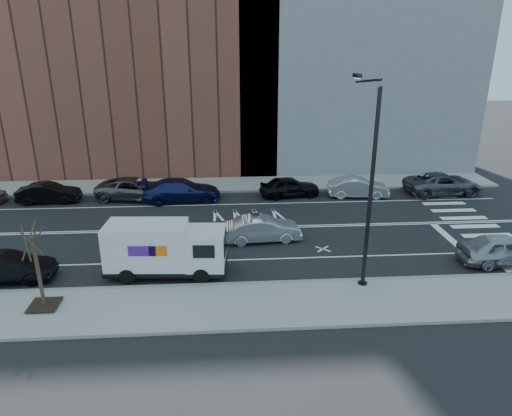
{
  "coord_description": "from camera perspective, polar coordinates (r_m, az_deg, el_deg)",
  "views": [
    {
      "loc": [
        0.82,
        -25.64,
        10.71
      ],
      "look_at": [
        2.52,
        -0.34,
        1.4
      ],
      "focal_mm": 32.0,
      "sensor_mm": 36.0,
      "label": 1
    }
  ],
  "objects": [
    {
      "name": "far_parked_c",
      "position": [
        33.83,
        -14.89,
        2.35
      ],
      "size": [
        5.71,
        3.21,
        1.51
      ],
      "primitive_type": "imported",
      "rotation": [
        0.0,
        0.0,
        1.44
      ],
      "color": "#505158",
      "rests_on": "ground"
    },
    {
      "name": "near_parked_rear_a",
      "position": [
        24.54,
        -28.55,
        -6.61
      ],
      "size": [
        4.21,
        1.65,
        1.37
      ],
      "primitive_type": "imported",
      "rotation": [
        0.0,
        0.0,
        1.62
      ],
      "color": "black",
      "rests_on": "ground"
    },
    {
      "name": "streetlight",
      "position": [
        20.51,
        13.87,
        3.62
      ],
      "size": [
        0.44,
        4.02,
        9.34
      ],
      "color": "black",
      "rests_on": "ground"
    },
    {
      "name": "far_parked_g",
      "position": [
        36.52,
        22.3,
        2.83
      ],
      "size": [
        5.76,
        2.99,
        1.55
      ],
      "primitive_type": "imported",
      "rotation": [
        0.0,
        0.0,
        1.65
      ],
      "color": "#4E5056",
      "rests_on": "ground"
    },
    {
      "name": "far_parked_b",
      "position": [
        35.11,
        -24.48,
        1.73
      ],
      "size": [
        4.28,
        1.64,
        1.39
      ],
      "primitive_type": "imported",
      "rotation": [
        0.0,
        0.0,
        1.61
      ],
      "color": "black",
      "rests_on": "ground"
    },
    {
      "name": "bldg_concrete",
      "position": [
        42.79,
        12.27,
        22.81
      ],
      "size": [
        20.0,
        10.0,
        26.0
      ],
      "primitive_type": "cube",
      "color": "slate",
      "rests_on": "ground"
    },
    {
      "name": "ground",
      "position": [
        27.8,
        -5.25,
        -2.59
      ],
      "size": [
        120.0,
        120.0,
        0.0
      ],
      "primitive_type": "plane",
      "color": "black",
      "rests_on": "ground"
    },
    {
      "name": "curb_far",
      "position": [
        34.34,
        -5.03,
        2.06
      ],
      "size": [
        44.0,
        0.25,
        0.17
      ],
      "primitive_type": "cube",
      "color": "gray",
      "rests_on": "ground"
    },
    {
      "name": "far_parked_f",
      "position": [
        33.95,
        12.61,
        2.54
      ],
      "size": [
        4.47,
        1.89,
        1.43
      ],
      "primitive_type": "imported",
      "rotation": [
        0.0,
        0.0,
        1.48
      ],
      "color": "silver",
      "rests_on": "ground"
    },
    {
      "name": "sidewalk_near",
      "position": [
        19.94,
        -5.74,
        -12.2
      ],
      "size": [
        44.0,
        3.6,
        0.15
      ],
      "primitive_type": "cube",
      "color": "gray",
      "rests_on": "ground"
    },
    {
      "name": "street_tree",
      "position": [
        21.08,
        -25.43,
        -8.03
      ],
      "size": [
        1.2,
        1.2,
        3.75
      ],
      "color": "black",
      "rests_on": "ground"
    },
    {
      "name": "curb_near",
      "position": [
        21.48,
        -5.61,
        -9.61
      ],
      "size": [
        44.0,
        0.25,
        0.17
      ],
      "primitive_type": "cube",
      "color": "gray",
      "rests_on": "ground"
    },
    {
      "name": "far_parked_d",
      "position": [
        32.69,
        -9.33,
        2.22
      ],
      "size": [
        5.64,
        2.69,
        1.59
      ],
      "primitive_type": "imported",
      "rotation": [
        0.0,
        0.0,
        1.66
      ],
      "color": "#171D51",
      "rests_on": "ground"
    },
    {
      "name": "driving_sedan",
      "position": [
        25.83,
        0.82,
        -2.62
      ],
      "size": [
        4.43,
        1.85,
        1.42
      ],
      "primitive_type": "imported",
      "rotation": [
        0.0,
        0.0,
        1.65
      ],
      "color": "silver",
      "rests_on": "ground"
    },
    {
      "name": "fedex_van",
      "position": [
        22.32,
        -11.34,
        -4.98
      ],
      "size": [
        5.87,
        2.33,
        2.63
      ],
      "rotation": [
        0.0,
        0.0,
        -0.06
      ],
      "color": "black",
      "rests_on": "ground"
    },
    {
      "name": "sidewalk_far",
      "position": [
        36.06,
        -4.99,
        2.93
      ],
      "size": [
        44.0,
        3.6,
        0.15
      ],
      "primitive_type": "cube",
      "color": "gray",
      "rests_on": "ground"
    },
    {
      "name": "road_markings",
      "position": [
        27.8,
        -5.25,
        -2.58
      ],
      "size": [
        40.0,
        8.6,
        0.01
      ],
      "primitive_type": null,
      "color": "white",
      "rests_on": "ground"
    },
    {
      "name": "crosswalk",
      "position": [
        31.67,
        25.09,
        -1.59
      ],
      "size": [
        3.0,
        14.0,
        0.01
      ],
      "primitive_type": null,
      "color": "white",
      "rests_on": "ground"
    },
    {
      "name": "far_parked_e",
      "position": [
        33.3,
        4.22,
        2.67
      ],
      "size": [
        4.5,
        2.27,
        1.47
      ],
      "primitive_type": "imported",
      "rotation": [
        0.0,
        0.0,
        1.7
      ],
      "color": "black",
      "rests_on": "ground"
    },
    {
      "name": "bldg_brick",
      "position": [
        42.18,
        -16.95,
        19.75
      ],
      "size": [
        26.0,
        10.0,
        22.0
      ],
      "primitive_type": "cube",
      "color": "brown",
      "rests_on": "ground"
    },
    {
      "name": "near_parked_front",
      "position": [
        26.37,
        28.63,
        -4.59
      ],
      "size": [
        4.57,
        1.85,
        1.55
      ],
      "primitive_type": "imported",
      "rotation": [
        0.0,
        0.0,
        1.57
      ],
      "color": "#9E9FA3",
      "rests_on": "ground"
    }
  ]
}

